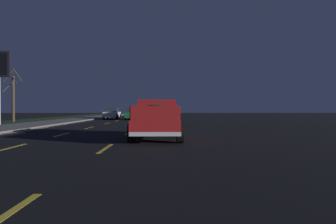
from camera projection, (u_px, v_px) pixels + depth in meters
name	position (u px, v px, depth m)	size (l,w,h in m)	color
ground	(124.00, 124.00, 27.42)	(144.00, 144.00, 0.00)	black
sidewalk_shoulder	(47.00, 123.00, 27.32)	(108.00, 4.00, 0.12)	slate
lane_markings	(102.00, 122.00, 31.22)	(108.73, 7.04, 0.01)	yellow
pickup_truck	(157.00, 118.00, 13.60)	(5.43, 2.29, 1.87)	maroon
sedan_green	(134.00, 114.00, 36.67)	(4.42, 2.05, 1.54)	#14592D
sedan_white	(112.00, 113.00, 39.84)	(4.42, 2.05, 1.54)	silver
sedan_red	(161.00, 113.00, 41.23)	(4.44, 2.09, 1.54)	maroon
bare_tree_far	(13.00, 96.00, 30.69)	(1.28, 1.90, 5.80)	#423323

